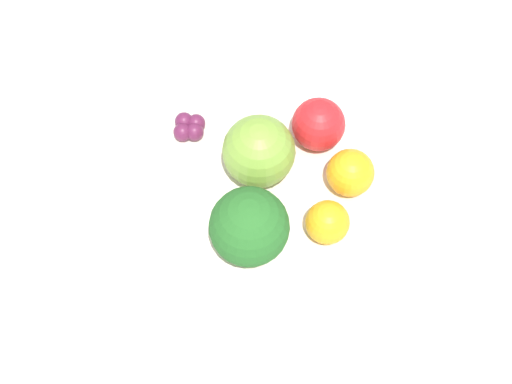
% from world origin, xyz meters
% --- Properties ---
extents(ground_plane, '(6.00, 6.00, 0.00)m').
position_xyz_m(ground_plane, '(0.00, 0.00, 0.00)').
color(ground_plane, gray).
extents(table_surface, '(1.20, 1.20, 0.02)m').
position_xyz_m(table_surface, '(0.00, 0.00, 0.01)').
color(table_surface, silver).
rests_on(table_surface, ground_plane).
extents(bowl, '(0.22, 0.22, 0.04)m').
position_xyz_m(bowl, '(0.00, 0.00, 0.04)').
color(bowl, silver).
rests_on(bowl, table_surface).
extents(broccoli, '(0.06, 0.06, 0.07)m').
position_xyz_m(broccoli, '(-0.03, -0.03, 0.10)').
color(broccoli, '#8CB76B').
rests_on(broccoli, bowl).
extents(apple_red, '(0.06, 0.06, 0.06)m').
position_xyz_m(apple_red, '(0.02, 0.02, 0.09)').
color(apple_red, olive).
rests_on(apple_red, bowl).
extents(apple_green, '(0.04, 0.04, 0.04)m').
position_xyz_m(apple_green, '(0.08, 0.01, 0.09)').
color(apple_green, red).
rests_on(apple_green, bowl).
extents(orange_front, '(0.04, 0.04, 0.04)m').
position_xyz_m(orange_front, '(0.02, -0.06, 0.08)').
color(orange_front, orange).
rests_on(orange_front, bowl).
extents(orange_back, '(0.04, 0.04, 0.04)m').
position_xyz_m(orange_back, '(0.07, -0.04, 0.08)').
color(orange_back, orange).
rests_on(orange_back, bowl).
extents(grape_cluster, '(0.03, 0.03, 0.02)m').
position_xyz_m(grape_cluster, '(0.00, 0.08, 0.07)').
color(grape_cluster, '#5B1E42').
rests_on(grape_cluster, bowl).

